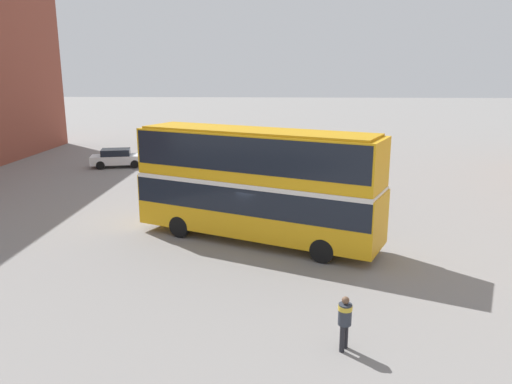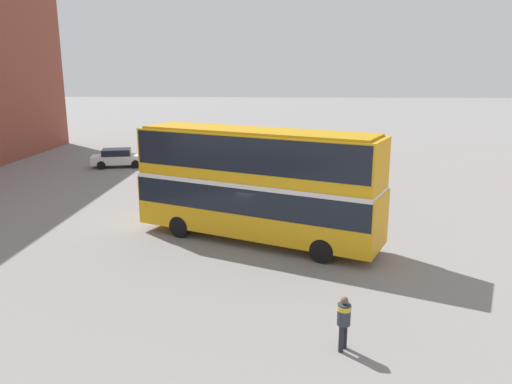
% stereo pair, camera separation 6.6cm
% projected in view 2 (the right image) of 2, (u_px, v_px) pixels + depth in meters
% --- Properties ---
extents(ground_plane, '(240.00, 240.00, 0.00)m').
position_uv_depth(ground_plane, '(266.00, 242.00, 22.18)').
color(ground_plane, gray).
extents(double_decker_bus, '(11.16, 6.90, 4.99)m').
position_uv_depth(double_decker_bus, '(256.00, 179.00, 21.74)').
color(double_decker_bus, gold).
rests_on(double_decker_bus, ground_plane).
extents(pedestrian_foreground, '(0.53, 0.53, 1.57)m').
position_uv_depth(pedestrian_foreground, '(344.00, 318.00, 13.43)').
color(pedestrian_foreground, '#232328').
rests_on(pedestrian_foreground, ground_plane).
extents(parked_car_kerb_near, '(4.21, 2.05, 1.47)m').
position_uv_depth(parked_car_kerb_near, '(178.00, 172.00, 33.63)').
color(parked_car_kerb_near, slate).
rests_on(parked_car_kerb_near, ground_plane).
extents(parked_car_kerb_far, '(4.44, 2.66, 1.43)m').
position_uv_depth(parked_car_kerb_far, '(119.00, 158.00, 39.24)').
color(parked_car_kerb_far, silver).
rests_on(parked_car_kerb_far, ground_plane).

